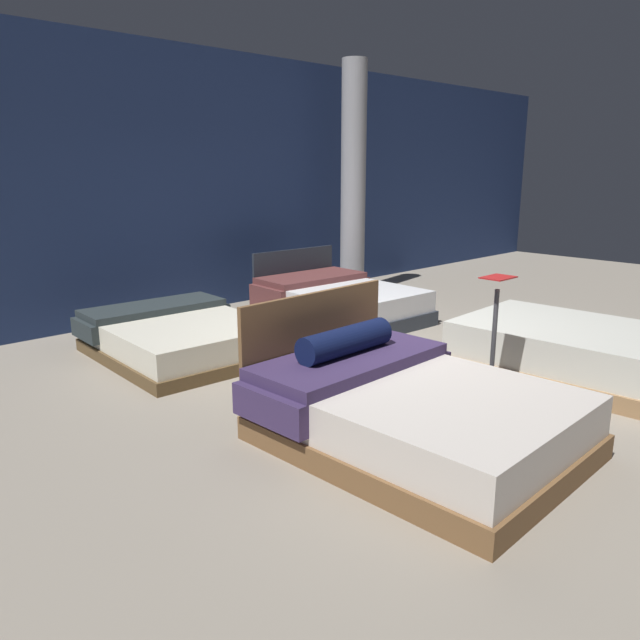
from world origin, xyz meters
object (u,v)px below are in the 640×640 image
(support_pillar, at_px, (353,181))
(price_sign, at_px, (493,355))
(bed_1, at_px, (575,351))
(bed_2, at_px, (180,337))
(bed_0, at_px, (408,410))
(bed_3, at_px, (338,301))

(support_pillar, bearing_deg, price_sign, -122.14)
(bed_1, height_order, bed_2, bed_1)
(price_sign, bearing_deg, bed_2, 111.70)
(price_sign, bearing_deg, bed_0, -178.85)
(bed_1, height_order, bed_3, bed_3)
(bed_0, distance_m, support_pillar, 5.67)
(bed_3, distance_m, support_pillar, 2.30)
(bed_3, bearing_deg, bed_2, -178.47)
(bed_2, relative_size, price_sign, 1.83)
(bed_3, height_order, price_sign, price_sign)
(bed_1, bearing_deg, price_sign, 168.10)
(bed_2, height_order, bed_3, bed_3)
(bed_1, bearing_deg, bed_2, 123.86)
(bed_0, height_order, bed_3, bed_0)
(bed_1, relative_size, price_sign, 2.05)
(bed_2, height_order, support_pillar, support_pillar)
(bed_0, xyz_separation_m, bed_1, (2.36, -0.16, -0.03))
(bed_0, height_order, support_pillar, support_pillar)
(bed_0, bearing_deg, bed_1, -5.57)
(bed_1, xyz_separation_m, price_sign, (-1.20, 0.19, 0.19))
(bed_1, relative_size, bed_2, 1.12)
(bed_0, relative_size, price_sign, 1.98)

